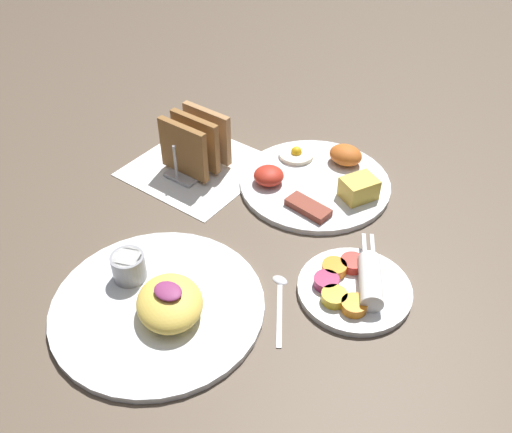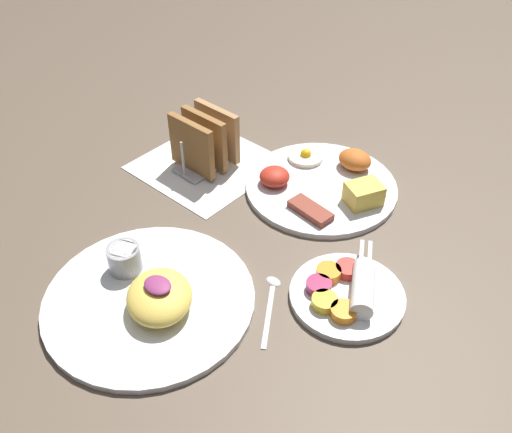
% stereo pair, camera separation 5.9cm
% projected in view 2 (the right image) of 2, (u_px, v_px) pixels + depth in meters
% --- Properties ---
extents(ground_plane, '(3.00, 3.00, 0.00)m').
position_uv_depth(ground_plane, '(245.00, 231.00, 0.91)').
color(ground_plane, brown).
extents(napkin_flat, '(0.22, 0.22, 0.00)m').
position_uv_depth(napkin_flat, '(206.00, 164.00, 1.04)').
color(napkin_flat, white).
rests_on(napkin_flat, ground_plane).
extents(plate_breakfast, '(0.26, 0.26, 0.05)m').
position_uv_depth(plate_breakfast, '(324.00, 183.00, 0.99)').
color(plate_breakfast, white).
rests_on(plate_breakfast, ground_plane).
extents(plate_condiments, '(0.16, 0.18, 0.04)m').
position_uv_depth(plate_condiments, '(347.00, 292.00, 0.79)').
color(plate_condiments, white).
rests_on(plate_condiments, ground_plane).
extents(plate_foreground, '(0.29, 0.29, 0.06)m').
position_uv_depth(plate_foreground, '(150.00, 295.00, 0.79)').
color(plate_foreground, white).
rests_on(plate_foreground, ground_plane).
extents(toast_rack, '(0.10, 0.12, 0.10)m').
position_uv_depth(toast_rack, '(205.00, 141.00, 1.01)').
color(toast_rack, '#B7B7BC').
rests_on(toast_rack, ground_plane).
extents(teaspoon, '(0.08, 0.11, 0.01)m').
position_uv_depth(teaspoon, '(271.00, 297.00, 0.80)').
color(teaspoon, silver).
rests_on(teaspoon, ground_plane).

